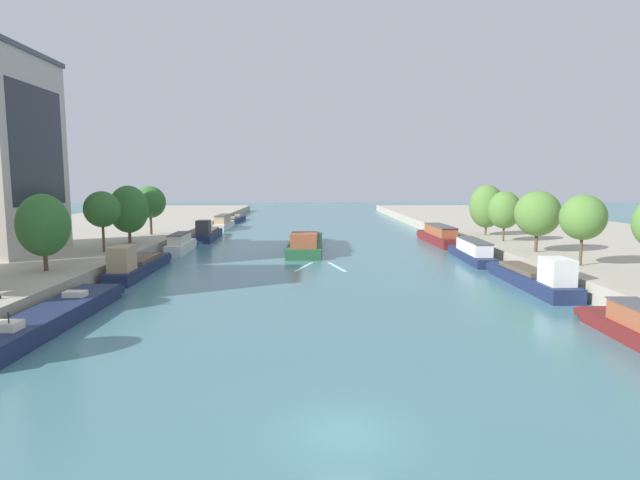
% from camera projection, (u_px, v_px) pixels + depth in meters
% --- Properties ---
extents(ground_plane, '(400.00, 400.00, 0.00)m').
position_uv_depth(ground_plane, '(345.00, 433.00, 18.42)').
color(ground_plane, teal).
extents(quay_left, '(36.00, 170.00, 1.64)m').
position_uv_depth(quay_left, '(56.00, 240.00, 72.12)').
color(quay_left, '#B2A893').
rests_on(quay_left, ground).
extents(quay_right, '(36.00, 170.00, 1.64)m').
position_uv_depth(quay_right, '(575.00, 238.00, 73.73)').
color(quay_right, '#B2A893').
rests_on(quay_right, ground).
extents(barge_midriver, '(4.95, 21.98, 2.92)m').
position_uv_depth(barge_midriver, '(306.00, 243.00, 67.75)').
color(barge_midriver, '#235633').
rests_on(barge_midriver, ground).
extents(wake_behind_barge, '(5.60, 5.97, 0.03)m').
position_uv_depth(wake_behind_barge, '(320.00, 267.00, 53.97)').
color(wake_behind_barge, silver).
rests_on(wake_behind_barge, ground).
extents(moored_boat_left_far, '(3.23, 16.95, 2.26)m').
position_uv_depth(moored_boat_left_far, '(51.00, 317.00, 31.94)').
color(moored_boat_left_far, '#1E284C').
rests_on(moored_boat_left_far, ground).
extents(moored_boat_left_upstream, '(2.68, 15.02, 3.40)m').
position_uv_depth(moored_boat_left_upstream, '(137.00, 265.00, 49.34)').
color(moored_boat_left_upstream, '#1E284C').
rests_on(moored_boat_left_upstream, ground).
extents(moored_boat_left_second, '(2.40, 10.60, 2.53)m').
position_uv_depth(moored_boat_left_second, '(181.00, 244.00, 65.04)').
color(moored_boat_left_second, silver).
rests_on(moored_boat_left_second, ground).
extents(moored_boat_left_near, '(3.10, 14.46, 3.35)m').
position_uv_depth(moored_boat_left_near, '(208.00, 233.00, 79.46)').
color(moored_boat_left_near, '#1E284C').
rests_on(moored_boat_left_near, ground).
extents(moored_boat_left_midway, '(2.35, 13.19, 2.77)m').
position_uv_depth(moored_boat_left_midway, '(223.00, 223.00, 97.10)').
color(moored_boat_left_midway, silver).
rests_on(moored_boat_left_midway, ground).
extents(moored_boat_left_end, '(3.01, 15.10, 2.15)m').
position_uv_depth(moored_boat_left_end, '(236.00, 219.00, 114.28)').
color(moored_boat_left_end, '#1E284C').
rests_on(moored_boat_left_end, ground).
extents(moored_boat_right_far, '(2.60, 14.45, 3.26)m').
position_uv_depth(moored_boat_right_far, '(533.00, 277.00, 43.24)').
color(moored_boat_right_far, '#1E284C').
rests_on(moored_boat_right_far, ground).
extents(moored_boat_right_second, '(2.93, 13.61, 2.49)m').
position_uv_depth(moored_boat_right_second, '(472.00, 252.00, 58.31)').
color(moored_boat_right_second, '#1E284C').
rests_on(moored_boat_right_second, ground).
extents(moored_boat_right_end, '(3.16, 15.90, 2.76)m').
position_uv_depth(moored_boat_right_end, '(439.00, 236.00, 74.32)').
color(moored_boat_right_end, maroon).
rests_on(moored_boat_right_end, ground).
extents(tree_left_midway, '(4.21, 4.21, 6.56)m').
position_uv_depth(tree_left_midway, '(43.00, 225.00, 42.01)').
color(tree_left_midway, brown).
rests_on(tree_left_midway, quay_left).
extents(tree_left_nearest, '(3.73, 3.73, 6.53)m').
position_uv_depth(tree_left_nearest, '(102.00, 209.00, 53.21)').
color(tree_left_nearest, brown).
rests_on(tree_left_nearest, quay_left).
extents(tree_left_end_of_row, '(4.70, 4.70, 7.06)m').
position_uv_depth(tree_left_end_of_row, '(129.00, 209.00, 61.16)').
color(tree_left_end_of_row, brown).
rests_on(tree_left_end_of_row, quay_left).
extents(tree_left_third, '(4.36, 4.36, 6.88)m').
position_uv_depth(tree_left_third, '(150.00, 202.00, 70.79)').
color(tree_left_third, brown).
rests_on(tree_left_third, quay_left).
extents(tree_right_third, '(3.96, 3.96, 6.41)m').
position_uv_depth(tree_right_third, '(583.00, 217.00, 44.64)').
color(tree_right_third, brown).
rests_on(tree_right_third, quay_right).
extents(tree_right_by_lamp, '(4.74, 4.74, 6.58)m').
position_uv_depth(tree_right_by_lamp, '(538.00, 214.00, 53.39)').
color(tree_right_by_lamp, brown).
rests_on(tree_right_by_lamp, quay_right).
extents(tree_right_end_of_row, '(4.02, 4.02, 6.34)m').
position_uv_depth(tree_right_end_of_row, '(504.00, 210.00, 62.91)').
color(tree_right_end_of_row, brown).
rests_on(tree_right_end_of_row, quay_right).
extents(tree_right_past_mid, '(4.70, 4.70, 7.10)m').
position_uv_depth(tree_right_past_mid, '(487.00, 206.00, 70.14)').
color(tree_right_past_mid, brown).
rests_on(tree_right_past_mid, quay_right).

